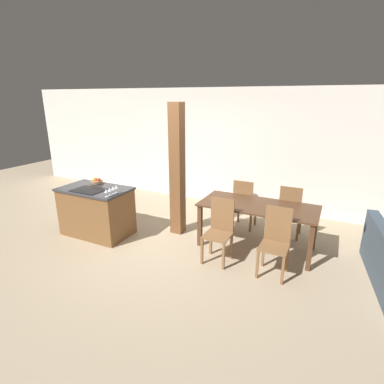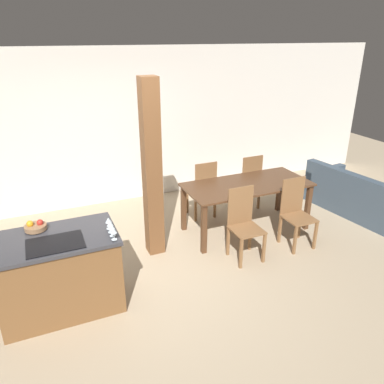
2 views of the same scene
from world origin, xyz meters
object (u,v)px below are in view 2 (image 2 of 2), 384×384
(kitchen_island, at_px, (60,273))
(wine_glass_end, at_px, (108,221))
(dining_chair_far_right, at_px, (248,181))
(couch, at_px, (368,201))
(wine_glass_middle, at_px, (112,227))
(dining_chair_near_right, at_px, (296,212))
(fruit_bowl, at_px, (35,226))
(dining_chair_near_left, at_px, (244,223))
(wine_glass_near, at_px, (114,231))
(dining_chair_far_left, at_px, (203,189))
(dining_table, at_px, (247,190))
(wine_glass_far, at_px, (110,224))
(timber_post, at_px, (152,171))

(kitchen_island, bearing_deg, wine_glass_end, -6.06)
(dining_chair_far_right, relative_size, couch, 0.45)
(dining_chair_far_right, bearing_deg, wine_glass_middle, 31.82)
(dining_chair_near_right, bearing_deg, fruit_bowl, 178.09)
(fruit_bowl, xyz_separation_m, wine_glass_end, (0.73, -0.30, 0.07))
(dining_chair_near_left, relative_size, couch, 0.45)
(wine_glass_end, bearing_deg, wine_glass_near, -90.00)
(fruit_bowl, distance_m, dining_chair_far_left, 2.86)
(wine_glass_middle, xyz_separation_m, dining_chair_far_right, (2.69, 1.67, -0.50))
(wine_glass_middle, height_order, dining_table, wine_glass_middle)
(fruit_bowl, xyz_separation_m, dining_chair_near_left, (2.56, -0.11, -0.43))
(wine_glass_near, xyz_separation_m, wine_glass_far, (0.00, 0.17, 0.00))
(wine_glass_end, height_order, dining_chair_far_right, wine_glass_end)
(fruit_bowl, height_order, wine_glass_near, wine_glass_near)
(wine_glass_far, distance_m, couch, 4.53)
(wine_glass_middle, bearing_deg, wine_glass_near, -90.00)
(dining_table, bearing_deg, dining_chair_far_right, 56.65)
(wine_glass_near, xyz_separation_m, dining_chair_far_right, (2.69, 1.76, -0.50))
(wine_glass_middle, xyz_separation_m, timber_post, (0.75, 0.97, 0.19))
(kitchen_island, bearing_deg, couch, 4.50)
(fruit_bowl, xyz_separation_m, timber_post, (1.49, 0.50, 0.26))
(wine_glass_middle, height_order, dining_chair_far_left, wine_glass_middle)
(wine_glass_far, relative_size, dining_table, 0.07)
(wine_glass_near, bearing_deg, couch, 9.05)
(timber_post, bearing_deg, dining_chair_far_right, 19.92)
(wine_glass_end, bearing_deg, wine_glass_far, -90.00)
(wine_glass_near, distance_m, wine_glass_middle, 0.08)
(fruit_bowl, height_order, dining_chair_near_right, fruit_bowl)
(wine_glass_far, height_order, dining_chair_near_left, wine_glass_far)
(wine_glass_far, relative_size, couch, 0.06)
(wine_glass_middle, bearing_deg, dining_chair_far_right, 31.82)
(dining_chair_near_left, relative_size, dining_chair_far_left, 1.00)
(fruit_bowl, bearing_deg, wine_glass_middle, -32.76)
(fruit_bowl, bearing_deg, wine_glass_near, -37.15)
(wine_glass_middle, bearing_deg, fruit_bowl, 147.24)
(fruit_bowl, distance_m, dining_table, 3.06)
(fruit_bowl, relative_size, wine_glass_near, 1.70)
(dining_chair_far_left, bearing_deg, wine_glass_end, 39.41)
(dining_chair_near_right, bearing_deg, dining_table, 123.35)
(dining_chair_near_right, relative_size, dining_chair_far_left, 1.00)
(wine_glass_near, bearing_deg, kitchen_island, 151.23)
(wine_glass_end, relative_size, dining_chair_far_left, 0.14)
(dining_chair_near_right, relative_size, couch, 0.45)
(dining_chair_far_right, bearing_deg, dining_chair_far_left, 0.00)
(kitchen_island, distance_m, dining_table, 2.95)
(dining_chair_far_left, xyz_separation_m, dining_chair_far_right, (0.86, 0.00, 0.00))
(fruit_bowl, bearing_deg, couch, 1.65)
(couch, bearing_deg, wine_glass_near, 91.67)
(wine_glass_far, height_order, wine_glass_end, same)
(dining_chair_near_left, distance_m, dining_chair_far_left, 1.31)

